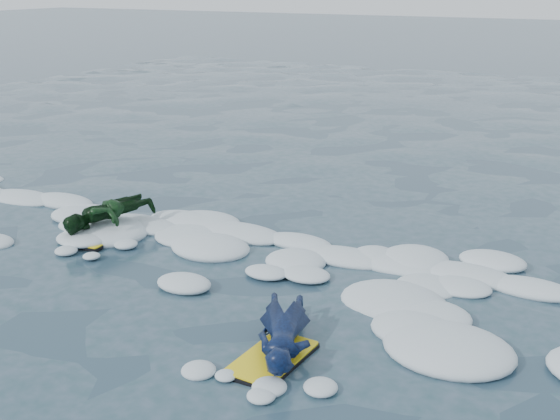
{
  "coord_description": "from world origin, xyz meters",
  "views": [
    {
      "loc": [
        4.39,
        -6.33,
        3.47
      ],
      "look_at": [
        0.27,
        1.6,
        0.5
      ],
      "focal_mm": 45.0,
      "sensor_mm": 36.0,
      "label": 1
    }
  ],
  "objects": [
    {
      "name": "foam_band",
      "position": [
        0.0,
        1.03,
        0.0
      ],
      "size": [
        12.0,
        3.1,
        0.3
      ],
      "primitive_type": null,
      "color": "white",
      "rests_on": "ground"
    },
    {
      "name": "prone_child_unit",
      "position": [
        -2.02,
        0.81,
        0.26
      ],
      "size": [
        1.05,
        1.45,
        0.52
      ],
      "rotation": [
        0.0,
        0.0,
        1.65
      ],
      "color": "black",
      "rests_on": "ground"
    },
    {
      "name": "prone_woman_unit",
      "position": [
        1.63,
        -0.95,
        0.19
      ],
      "size": [
        1.07,
        1.54,
        0.37
      ],
      "rotation": [
        0.0,
        0.0,
        1.5
      ],
      "color": "black",
      "rests_on": "ground"
    },
    {
      "name": "ground",
      "position": [
        0.0,
        0.0,
        0.0
      ],
      "size": [
        120.0,
        120.0,
        0.0
      ],
      "primitive_type": "plane",
      "color": "#1B3342",
      "rests_on": "ground"
    }
  ]
}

